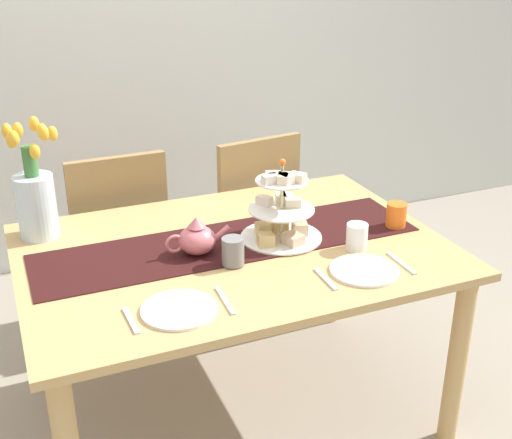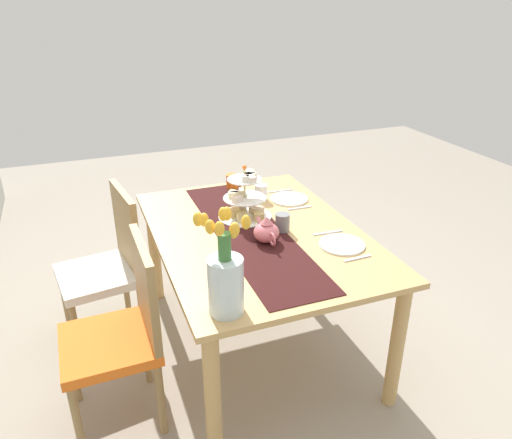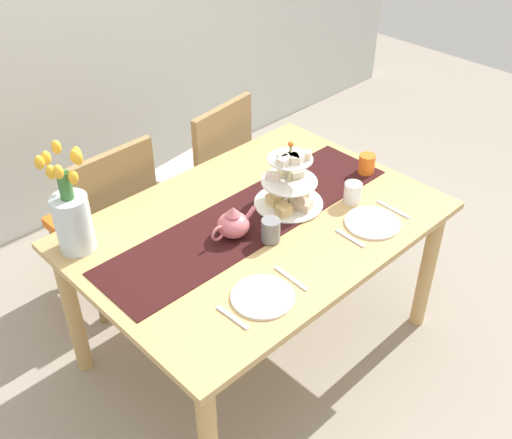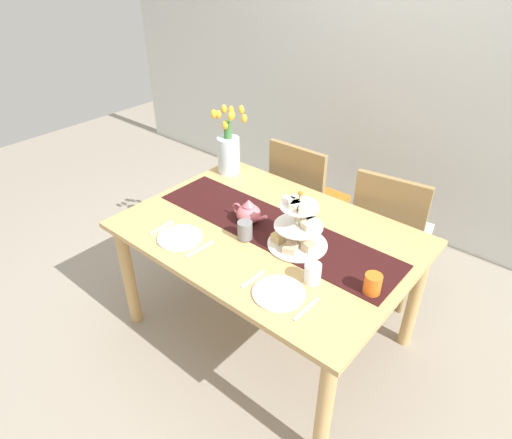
{
  "view_description": "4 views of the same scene",
  "coord_description": "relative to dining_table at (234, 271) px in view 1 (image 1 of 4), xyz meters",
  "views": [
    {
      "loc": [
        -0.74,
        -1.97,
        1.76
      ],
      "look_at": [
        0.08,
        -0.02,
        0.83
      ],
      "focal_mm": 45.95,
      "sensor_mm": 36.0,
      "label": 1
    },
    {
      "loc": [
        -2.15,
        0.82,
        1.87
      ],
      "look_at": [
        0.03,
        -0.01,
        0.78
      ],
      "focal_mm": 33.98,
      "sensor_mm": 36.0,
      "label": 2
    },
    {
      "loc": [
        -1.42,
        -1.46,
        2.23
      ],
      "look_at": [
        -0.08,
        -0.08,
        0.82
      ],
      "focal_mm": 42.61,
      "sensor_mm": 36.0,
      "label": 3
    },
    {
      "loc": [
        1.19,
        -1.49,
        2.04
      ],
      "look_at": [
        -0.04,
        -0.05,
        0.81
      ],
      "focal_mm": 31.15,
      "sensor_mm": 36.0,
      "label": 4
    }
  ],
  "objects": [
    {
      "name": "room_wall_rear",
      "position": [
        0.0,
        1.63,
        0.67
      ],
      "size": [
        6.0,
        0.08,
        2.6
      ],
      "primitive_type": "cube",
      "color": "silver",
      "rests_on": "ground_plane"
    },
    {
      "name": "mug_white_text",
      "position": [
        0.4,
        -0.18,
        0.14
      ],
      "size": [
        0.08,
        0.08,
        0.09
      ],
      "primitive_type": "cylinder",
      "color": "white",
      "rests_on": "dining_table"
    },
    {
      "name": "ground_plane",
      "position": [
        0.0,
        0.0,
        -0.63
      ],
      "size": [
        8.0,
        8.0,
        0.0
      ],
      "primitive_type": "plane",
      "color": "gray"
    },
    {
      "name": "chair_left",
      "position": [
        -0.28,
        0.75,
        -0.13
      ],
      "size": [
        0.43,
        0.43,
        0.91
      ],
      "color": "olive",
      "rests_on": "ground_plane"
    },
    {
      "name": "knife_right",
      "position": [
        0.48,
        -0.34,
        0.1
      ],
      "size": [
        0.02,
        0.17,
        0.01
      ],
      "primitive_type": "cube",
      "rotation": [
        0.0,
        0.0,
        -0.03
      ],
      "color": "silver",
      "rests_on": "dining_table"
    },
    {
      "name": "chair_right",
      "position": [
        0.36,
        0.75,
        -0.13
      ],
      "size": [
        0.47,
        0.47,
        0.91
      ],
      "color": "olive",
      "rests_on": "ground_plane"
    },
    {
      "name": "dinner_plate_right",
      "position": [
        0.33,
        -0.34,
        0.1
      ],
      "size": [
        0.23,
        0.23,
        0.01
      ],
      "primitive_type": "cylinder",
      "color": "white",
      "rests_on": "dining_table"
    },
    {
      "name": "mug_orange",
      "position": [
        0.63,
        -0.07,
        0.14
      ],
      "size": [
        0.08,
        0.08,
        0.09
      ],
      "primitive_type": "cylinder",
      "color": "orange",
      "rests_on": "dining_table"
    },
    {
      "name": "teapot",
      "position": [
        -0.14,
        0.0,
        0.16
      ],
      "size": [
        0.24,
        0.13,
        0.14
      ],
      "color": "#D66B75",
      "rests_on": "table_runner"
    },
    {
      "name": "mug_grey",
      "position": [
        -0.05,
        -0.13,
        0.15
      ],
      "size": [
        0.08,
        0.08,
        0.09
      ],
      "primitive_type": "cylinder",
      "color": "slate",
      "rests_on": "table_runner"
    },
    {
      "name": "fork_right",
      "position": [
        0.19,
        -0.34,
        0.1
      ],
      "size": [
        0.02,
        0.15,
        0.01
      ],
      "primitive_type": "cube",
      "rotation": [
        0.0,
        0.0,
        -0.03
      ],
      "color": "silver",
      "rests_on": "dining_table"
    },
    {
      "name": "tiered_cake_stand",
      "position": [
        0.18,
        -0.0,
        0.2
      ],
      "size": [
        0.3,
        0.3,
        0.3
      ],
      "color": "beige",
      "rests_on": "table_runner"
    },
    {
      "name": "fork_left",
      "position": [
        -0.45,
        -0.34,
        0.1
      ],
      "size": [
        0.02,
        0.15,
        0.01
      ],
      "primitive_type": "cube",
      "rotation": [
        0.0,
        0.0,
        0.03
      ],
      "color": "silver",
      "rests_on": "dining_table"
    },
    {
      "name": "table_runner",
      "position": [
        0.0,
        0.04,
        0.1
      ],
      "size": [
        1.4,
        0.35,
        0.0
      ],
      "primitive_type": "cube",
      "color": "black",
      "rests_on": "dining_table"
    },
    {
      "name": "dining_table",
      "position": [
        0.0,
        0.0,
        0.0
      ],
      "size": [
        1.5,
        1.05,
        0.73
      ],
      "color": "tan",
      "rests_on": "ground_plane"
    },
    {
      "name": "dinner_plate_left",
      "position": [
        -0.3,
        -0.34,
        0.1
      ],
      "size": [
        0.23,
        0.23,
        0.01
      ],
      "primitive_type": "cylinder",
      "color": "white",
      "rests_on": "dining_table"
    },
    {
      "name": "knife_left",
      "position": [
        -0.16,
        -0.34,
        0.1
      ],
      "size": [
        0.02,
        0.17,
        0.01
      ],
      "primitive_type": "cube",
      "rotation": [
        0.0,
        0.0,
        -0.05
      ],
      "color": "silver",
      "rests_on": "dining_table"
    },
    {
      "name": "tulip_vase",
      "position": [
        -0.62,
        0.37,
        0.25
      ],
      "size": [
        0.19,
        0.19,
        0.43
      ],
      "color": "silver",
      "rests_on": "dining_table"
    }
  ]
}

